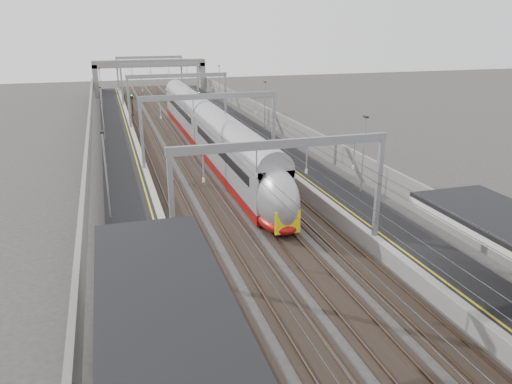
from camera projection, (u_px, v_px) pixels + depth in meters
platform_left at (124, 166)px, 48.60m from camera, size 4.00×120.00×1.00m
platform_right at (279, 154)px, 53.00m from camera, size 4.00×120.00×1.00m
tracks at (205, 164)px, 50.94m from camera, size 11.40×140.00×0.20m
overhead_line at (192, 96)px, 54.99m from camera, size 13.00×140.00×6.60m
overbridge at (150, 68)px, 99.11m from camera, size 22.00×2.20×6.90m
wall_left at (89, 158)px, 47.37m from camera, size 0.30×120.00×3.20m
wall_right at (307, 142)px, 53.52m from camera, size 0.30×120.00×3.20m
train at (212, 136)px, 53.82m from camera, size 2.79×50.81×4.41m
signal_green at (132, 101)px, 76.73m from camera, size 0.32×0.32×3.48m
signal_red_near at (200, 110)px, 68.55m from camera, size 0.32×0.32×3.48m
signal_red_far at (199, 97)px, 80.20m from camera, size 0.32×0.32×3.48m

